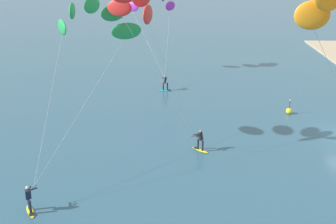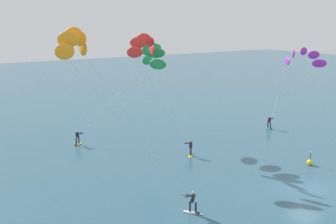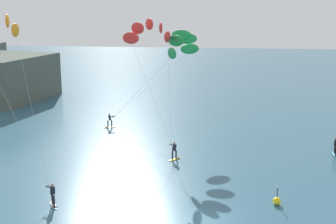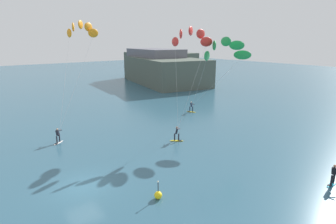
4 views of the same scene
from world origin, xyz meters
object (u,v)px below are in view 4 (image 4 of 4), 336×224
(kitesurfer_downwind, at_px, (190,40))
(kitesurfer_mid_water, at_px, (224,51))
(marker_buoy, at_px, (158,195))
(kitesurfer_nearshore, at_px, (80,34))

(kitesurfer_downwind, bearing_deg, kitesurfer_mid_water, 54.44)
(kitesurfer_downwind, height_order, marker_buoy, kitesurfer_downwind)
(kitesurfer_nearshore, distance_m, kitesurfer_downwind, 13.95)
(kitesurfer_mid_water, distance_m, marker_buoy, 20.35)
(kitesurfer_nearshore, relative_size, kitesurfer_mid_water, 1.18)
(kitesurfer_mid_water, xyz_separation_m, kitesurfer_downwind, (-2.38, -3.33, 1.25))
(kitesurfer_nearshore, distance_m, marker_buoy, 24.42)
(kitesurfer_downwind, bearing_deg, marker_buoy, -49.41)
(kitesurfer_mid_water, height_order, marker_buoy, kitesurfer_mid_water)
(kitesurfer_mid_water, relative_size, marker_buoy, 8.11)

